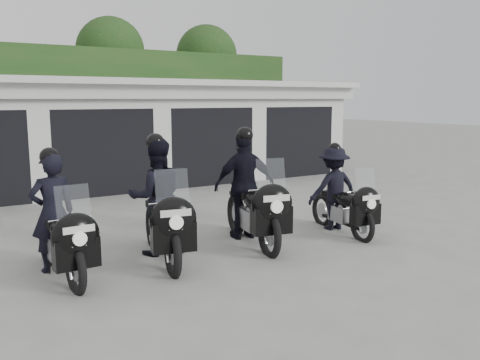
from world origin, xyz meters
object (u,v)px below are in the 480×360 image
police_bike_a (59,225)px  police_bike_c (249,192)px  police_bike_b (159,205)px  police_bike_d (338,193)px

police_bike_a → police_bike_c: size_ratio=0.91×
police_bike_c → police_bike_b: bearing=-166.3°
police_bike_c → police_bike_d: (1.78, -0.31, -0.14)m
police_bike_b → police_bike_c: bearing=13.5°
police_bike_b → police_bike_d: police_bike_b is taller
police_bike_b → police_bike_d: 3.47m
police_bike_d → police_bike_a: bearing=-173.4°
police_bike_a → police_bike_d: police_bike_a is taller
police_bike_b → police_bike_a: bearing=-165.5°
police_bike_a → police_bike_b: police_bike_b is taller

